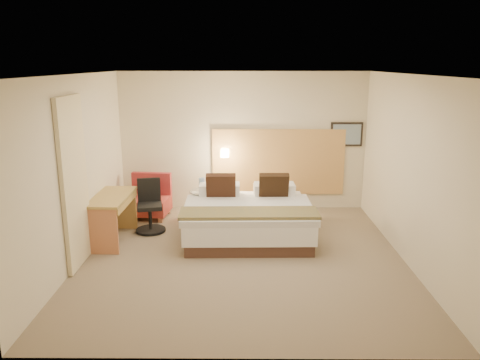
{
  "coord_description": "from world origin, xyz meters",
  "views": [
    {
      "loc": [
        0.01,
        -6.57,
        2.86
      ],
      "look_at": [
        -0.04,
        0.8,
        1.0
      ],
      "focal_mm": 35.0,
      "sensor_mm": 36.0,
      "label": 1
    }
  ],
  "objects_px": {
    "bed": "(248,216)",
    "desk": "(113,205)",
    "desk_chair": "(150,210)",
    "lounge_chair": "(149,200)",
    "side_table": "(205,205)"
  },
  "relations": [
    {
      "from": "lounge_chair",
      "to": "desk_chair",
      "type": "bearing_deg",
      "value": -77.7
    },
    {
      "from": "desk",
      "to": "desk_chair",
      "type": "relative_size",
      "value": 1.37
    },
    {
      "from": "lounge_chair",
      "to": "desk",
      "type": "bearing_deg",
      "value": -104.81
    },
    {
      "from": "bed",
      "to": "desk",
      "type": "height_order",
      "value": "bed"
    },
    {
      "from": "bed",
      "to": "desk",
      "type": "bearing_deg",
      "value": -172.82
    },
    {
      "from": "side_table",
      "to": "desk_chair",
      "type": "relative_size",
      "value": 0.68
    },
    {
      "from": "desk",
      "to": "desk_chair",
      "type": "bearing_deg",
      "value": 42.06
    },
    {
      "from": "bed",
      "to": "lounge_chair",
      "type": "relative_size",
      "value": 2.59
    },
    {
      "from": "side_table",
      "to": "desk_chair",
      "type": "distance_m",
      "value": 1.0
    },
    {
      "from": "lounge_chair",
      "to": "desk_chair",
      "type": "height_order",
      "value": "desk_chair"
    },
    {
      "from": "desk_chair",
      "to": "lounge_chair",
      "type": "bearing_deg",
      "value": 102.3
    },
    {
      "from": "bed",
      "to": "desk_chair",
      "type": "distance_m",
      "value": 1.7
    },
    {
      "from": "lounge_chair",
      "to": "desk",
      "type": "relative_size",
      "value": 0.67
    },
    {
      "from": "bed",
      "to": "side_table",
      "type": "height_order",
      "value": "bed"
    },
    {
      "from": "lounge_chair",
      "to": "desk_chair",
      "type": "distance_m",
      "value": 0.82
    }
  ]
}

